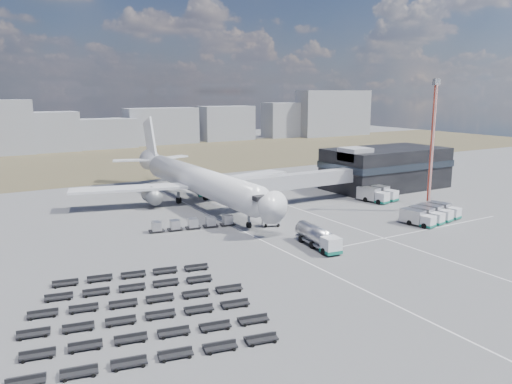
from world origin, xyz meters
TOP-DOWN VIEW (x-y plane):
  - ground at (0.00, 0.00)m, footprint 420.00×420.00m
  - grass_strip at (0.00, 110.00)m, footprint 420.00×90.00m
  - lane_markings at (9.77, 3.00)m, footprint 47.12×110.00m
  - terminal at (47.77, 23.96)m, footprint 30.40×16.40m
  - jet_bridge at (15.90, 20.42)m, footprint 30.30×3.80m
  - airliner at (0.00, 32.38)m, footprint 51.59×64.53m
  - skyline at (5.08, 150.66)m, footprint 310.15×22.55m
  - fuel_tanker at (3.53, -6.32)m, footprint 3.71×10.32m
  - pushback_tug at (4.00, 8.00)m, footprint 3.72×2.92m
  - catering_truck at (4.84, 39.47)m, footprint 3.71×5.86m
  - service_trucks_near at (31.59, -4.23)m, footprint 12.47×8.37m
  - service_trucks_far at (35.58, 13.83)m, footprint 7.31×8.23m
  - uld_row at (-8.86, 13.37)m, footprint 15.39×4.27m
  - baggage_dollies at (-27.70, -15.13)m, footprint 27.42×27.45m
  - floodlight_mast at (37.40, 1.46)m, footprint 2.50×2.02m

SIDE VIEW (x-z plane):
  - ground at x=0.00m, z-range 0.00..0.00m
  - grass_strip at x=0.00m, z-range 0.00..0.01m
  - lane_markings at x=9.77m, z-range 0.00..0.01m
  - baggage_dollies at x=-27.70m, z-range 0.00..0.75m
  - pushback_tug at x=4.00m, z-range 0.00..1.47m
  - uld_row at x=-8.86m, z-range 0.17..1.85m
  - catering_truck at x=4.84m, z-range 0.03..2.53m
  - service_trucks_near at x=31.59m, z-range 0.11..2.66m
  - service_trucks_far at x=35.58m, z-range 0.13..3.01m
  - fuel_tanker at x=3.53m, z-range 0.00..3.26m
  - jet_bridge at x=15.90m, z-range 1.53..8.58m
  - terminal at x=47.77m, z-range -0.25..10.75m
  - airliner at x=0.00m, z-range -3.52..14.10m
  - skyline at x=5.08m, z-range -2.46..21.91m
  - floodlight_mast at x=37.40m, z-range 0.03..26.24m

